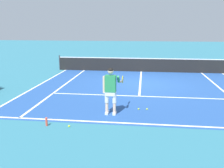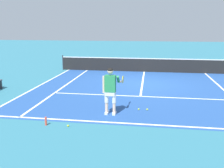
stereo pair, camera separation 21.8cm
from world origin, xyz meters
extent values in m
plane|color=teal|center=(0.00, 0.00, 0.00)|extent=(80.00, 80.00, 0.00)
cube|color=#234C93|center=(0.00, -1.07, 0.00)|extent=(10.98, 10.15, 0.00)
cube|color=white|center=(0.00, -5.95, 0.00)|extent=(10.98, 0.10, 0.01)
cube|color=white|center=(0.00, -2.60, 0.00)|extent=(8.23, 0.10, 0.01)
cube|color=white|center=(0.00, 0.60, 0.00)|extent=(0.10, 6.40, 0.01)
cube|color=white|center=(-4.12, -1.07, 0.00)|extent=(0.10, 9.75, 0.01)
cube|color=white|center=(4.12, -1.07, 0.00)|extent=(0.10, 9.75, 0.01)
cube|color=white|center=(-5.49, -1.07, 0.00)|extent=(0.10, 9.75, 0.01)
cylinder|color=#333338|center=(-5.94, 3.80, 0.54)|extent=(0.08, 0.08, 1.07)
cube|color=black|center=(0.00, 3.80, 0.46)|extent=(11.84, 0.02, 0.91)
cube|color=white|center=(0.00, 3.80, 0.94)|extent=(11.84, 0.03, 0.06)
cube|color=white|center=(-1.12, -5.13, 0.04)|extent=(0.12, 0.28, 0.09)
cube|color=white|center=(-0.84, -5.14, 0.04)|extent=(0.12, 0.28, 0.09)
cylinder|color=beige|center=(-1.13, -5.17, 0.27)|extent=(0.11, 0.11, 0.36)
cylinder|color=silver|center=(-1.13, -5.17, 0.66)|extent=(0.14, 0.14, 0.41)
cylinder|color=beige|center=(-0.85, -5.18, 0.27)|extent=(0.11, 0.11, 0.36)
cylinder|color=silver|center=(-0.85, -5.18, 0.66)|extent=(0.14, 0.14, 0.41)
cube|color=silver|center=(-0.99, -5.18, 0.82)|extent=(0.35, 0.22, 0.20)
cube|color=#28844C|center=(-0.99, -5.18, 1.16)|extent=(0.39, 0.24, 0.60)
cylinder|color=beige|center=(-1.23, -5.16, 1.11)|extent=(0.09, 0.09, 0.62)
cylinder|color=#28844C|center=(-0.72, -5.10, 1.31)|extent=(0.10, 0.27, 0.29)
cylinder|color=beige|center=(-0.67, -4.89, 1.17)|extent=(0.09, 0.29, 0.14)
sphere|color=beige|center=(-0.99, -5.17, 1.60)|extent=(0.21, 0.21, 0.21)
ellipsoid|color=black|center=(-0.99, -5.19, 1.66)|extent=(0.21, 0.21, 0.12)
cylinder|color=#232326|center=(-0.64, -4.67, 1.14)|extent=(0.04, 0.20, 0.03)
cylinder|color=yellow|center=(-0.64, -4.52, 1.14)|extent=(0.03, 0.10, 0.02)
torus|color=yellow|center=(-0.63, -4.34, 1.14)|extent=(0.04, 0.30, 0.30)
cylinder|color=silver|center=(-0.63, -4.34, 1.14)|extent=(0.02, 0.25, 0.25)
sphere|color=#CCE02D|center=(0.34, -4.49, 0.03)|extent=(0.07, 0.07, 0.07)
sphere|color=#CCE02D|center=(0.01, -4.52, 0.03)|extent=(0.07, 0.07, 0.07)
sphere|color=#CCE02D|center=(-2.15, -6.51, 0.03)|extent=(0.07, 0.07, 0.07)
cylinder|color=#E04C38|center=(-2.90, -6.49, 0.14)|extent=(0.07, 0.07, 0.28)
camera|label=1|loc=(0.16, -13.77, 3.16)|focal=40.27mm
camera|label=2|loc=(0.38, -13.74, 3.16)|focal=40.27mm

